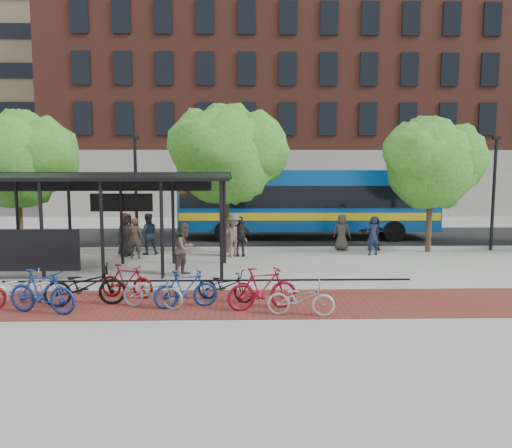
{
  "coord_description": "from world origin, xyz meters",
  "views": [
    {
      "loc": [
        -2.25,
        -18.54,
        3.8
      ],
      "look_at": [
        -1.77,
        0.43,
        1.6
      ],
      "focal_mm": 35.0,
      "sensor_mm": 36.0,
      "label": 1
    }
  ],
  "objects_px": {
    "bike_7": "(186,289)",
    "pedestrian_3": "(234,235)",
    "pedestrian_0": "(126,234)",
    "pedestrian_4": "(240,236)",
    "tree_c": "(433,160)",
    "pedestrian_5": "(374,233)",
    "bus": "(307,199)",
    "bike_4": "(85,286)",
    "pedestrian_8": "(185,249)",
    "pedestrian_7": "(373,236)",
    "bike_9": "(262,288)",
    "bike_2": "(21,288)",
    "bike_10": "(301,298)",
    "pedestrian_6": "(342,232)",
    "pedestrian_1": "(135,238)",
    "bike_8": "(225,285)",
    "bike_3": "(42,292)",
    "bus_shelter": "(80,189)",
    "pedestrian_2": "(148,234)",
    "bike_5": "(127,281)",
    "lamp_post_right": "(494,190)",
    "tree_a": "(19,156)",
    "lamp_post_left": "(136,190)",
    "bike_6": "(153,291)",
    "tree_b": "(228,151)"
  },
  "relations": [
    {
      "from": "bike_7",
      "to": "pedestrian_3",
      "type": "relative_size",
      "value": 0.94
    },
    {
      "from": "pedestrian_0",
      "to": "pedestrian_3",
      "type": "bearing_deg",
      "value": -51.62
    },
    {
      "from": "pedestrian_0",
      "to": "pedestrian_4",
      "type": "distance_m",
      "value": 4.83
    },
    {
      "from": "tree_c",
      "to": "pedestrian_5",
      "type": "xyz_separation_m",
      "value": [
        -2.38,
        0.45,
        -3.27
      ]
    },
    {
      "from": "bus",
      "to": "bike_4",
      "type": "xyz_separation_m",
      "value": [
        -7.69,
        -12.86,
        -1.5
      ]
    },
    {
      "from": "pedestrian_5",
      "to": "pedestrian_8",
      "type": "xyz_separation_m",
      "value": [
        -8.01,
        -5.07,
        0.15
      ]
    },
    {
      "from": "tree_c",
      "to": "pedestrian_7",
      "type": "height_order",
      "value": "tree_c"
    },
    {
      "from": "bike_9",
      "to": "pedestrian_8",
      "type": "relative_size",
      "value": 1.03
    },
    {
      "from": "bike_2",
      "to": "bike_10",
      "type": "height_order",
      "value": "bike_2"
    },
    {
      "from": "pedestrian_6",
      "to": "pedestrian_1",
      "type": "bearing_deg",
      "value": 32.55
    },
    {
      "from": "pedestrian_1",
      "to": "pedestrian_8",
      "type": "distance_m",
      "value": 4.05
    },
    {
      "from": "bike_8",
      "to": "pedestrian_0",
      "type": "bearing_deg",
      "value": 53.63
    },
    {
      "from": "bike_10",
      "to": "pedestrian_1",
      "type": "xyz_separation_m",
      "value": [
        -5.96,
        8.13,
        0.41
      ]
    },
    {
      "from": "pedestrian_6",
      "to": "bike_3",
      "type": "bearing_deg",
      "value": 65.81
    },
    {
      "from": "bus_shelter",
      "to": "pedestrian_3",
      "type": "distance_m",
      "value": 6.44
    },
    {
      "from": "pedestrian_2",
      "to": "pedestrian_8",
      "type": "xyz_separation_m",
      "value": [
        2.09,
        -4.19,
        0.03
      ]
    },
    {
      "from": "bike_5",
      "to": "bike_3",
      "type": "bearing_deg",
      "value": 144.68
    },
    {
      "from": "lamp_post_right",
      "to": "pedestrian_2",
      "type": "bearing_deg",
      "value": -177.48
    },
    {
      "from": "bike_2",
      "to": "bike_9",
      "type": "distance_m",
      "value": 6.66
    },
    {
      "from": "pedestrian_6",
      "to": "bus_shelter",
      "type": "bearing_deg",
      "value": 43.41
    },
    {
      "from": "tree_a",
      "to": "bike_2",
      "type": "xyz_separation_m",
      "value": [
        3.52,
        -8.33,
        -3.77
      ]
    },
    {
      "from": "tree_a",
      "to": "pedestrian_6",
      "type": "distance_m",
      "value": 14.53
    },
    {
      "from": "lamp_post_left",
      "to": "bike_8",
      "type": "height_order",
      "value": "lamp_post_left"
    },
    {
      "from": "bike_4",
      "to": "bike_8",
      "type": "bearing_deg",
      "value": -95.12
    },
    {
      "from": "bike_2",
      "to": "bike_10",
      "type": "distance_m",
      "value": 7.69
    },
    {
      "from": "bike_6",
      "to": "pedestrian_6",
      "type": "xyz_separation_m",
      "value": [
        6.91,
        9.19,
        0.36
      ]
    },
    {
      "from": "bike_5",
      "to": "pedestrian_5",
      "type": "height_order",
      "value": "pedestrian_5"
    },
    {
      "from": "pedestrian_0",
      "to": "pedestrian_6",
      "type": "height_order",
      "value": "pedestrian_0"
    },
    {
      "from": "lamp_post_right",
      "to": "bike_6",
      "type": "distance_m",
      "value": 16.54
    },
    {
      "from": "pedestrian_5",
      "to": "pedestrian_6",
      "type": "distance_m",
      "value": 1.5
    },
    {
      "from": "tree_a",
      "to": "pedestrian_1",
      "type": "relative_size",
      "value": 3.6
    },
    {
      "from": "lamp_post_left",
      "to": "pedestrian_3",
      "type": "relative_size",
      "value": 2.78
    },
    {
      "from": "pedestrian_4",
      "to": "pedestrian_6",
      "type": "relative_size",
      "value": 1.03
    },
    {
      "from": "tree_c",
      "to": "bike_5",
      "type": "relative_size",
      "value": 3.62
    },
    {
      "from": "pedestrian_6",
      "to": "pedestrian_7",
      "type": "bearing_deg",
      "value": 151.38
    },
    {
      "from": "tree_c",
      "to": "bike_3",
      "type": "xyz_separation_m",
      "value": [
        -13.55,
        -9.18,
        -3.47
      ]
    },
    {
      "from": "bike_7",
      "to": "pedestrian_6",
      "type": "height_order",
      "value": "pedestrian_6"
    },
    {
      "from": "tree_b",
      "to": "pedestrian_3",
      "type": "relative_size",
      "value": 3.51
    },
    {
      "from": "tree_c",
      "to": "pedestrian_1",
      "type": "xyz_separation_m",
      "value": [
        -12.84,
        -1.39,
        -3.2
      ]
    },
    {
      "from": "bike_7",
      "to": "bike_9",
      "type": "bearing_deg",
      "value": -110.86
    },
    {
      "from": "bike_6",
      "to": "pedestrian_1",
      "type": "bearing_deg",
      "value": 32.71
    },
    {
      "from": "tree_a",
      "to": "pedestrian_3",
      "type": "xyz_separation_m",
      "value": [
        9.24,
        -1.13,
        -3.32
      ]
    },
    {
      "from": "bike_9",
      "to": "pedestrian_6",
      "type": "height_order",
      "value": "pedestrian_6"
    },
    {
      "from": "bike_2",
      "to": "tree_b",
      "type": "bearing_deg",
      "value": -56.25
    },
    {
      "from": "bus",
      "to": "bike_7",
      "type": "distance_m",
      "value": 14.09
    },
    {
      "from": "bike_10",
      "to": "bike_3",
      "type": "bearing_deg",
      "value": 94.98
    },
    {
      "from": "pedestrian_6",
      "to": "pedestrian_8",
      "type": "relative_size",
      "value": 0.89
    },
    {
      "from": "bike_4",
      "to": "pedestrian_4",
      "type": "xyz_separation_m",
      "value": [
        4.16,
        7.52,
        0.28
      ]
    },
    {
      "from": "bike_10",
      "to": "pedestrian_0",
      "type": "xyz_separation_m",
      "value": [
        -6.45,
        8.71,
        0.47
      ]
    },
    {
      "from": "lamp_post_right",
      "to": "pedestrian_1",
      "type": "bearing_deg",
      "value": -174.05
    }
  ]
}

